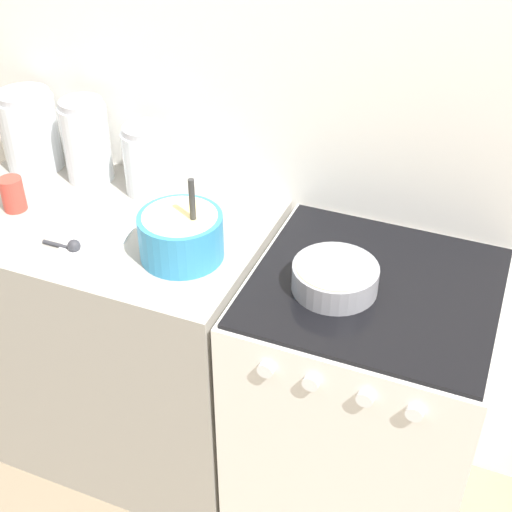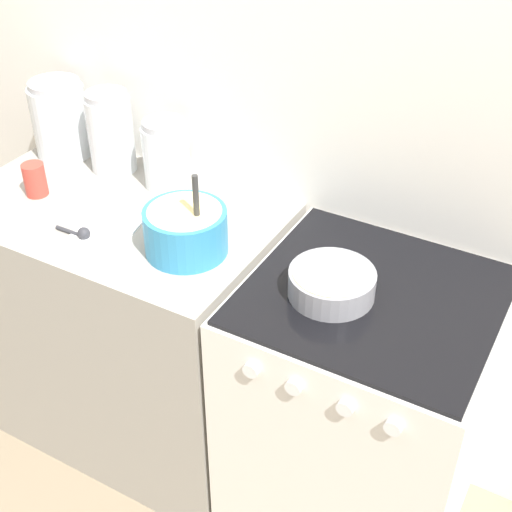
% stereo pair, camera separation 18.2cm
% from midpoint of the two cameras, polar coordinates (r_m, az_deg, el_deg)
% --- Properties ---
extents(wall_back, '(4.92, 0.05, 2.40)m').
position_cam_midpoint_polar(wall_back, '(2.03, 7.36, 11.43)').
color(wall_back, white).
rests_on(wall_back, ground_plane).
extents(countertop_cabinet, '(0.96, 0.61, 0.91)m').
position_cam_midpoint_polar(countertop_cabinet, '(2.40, -7.85, -5.54)').
color(countertop_cabinet, '#9E998E').
rests_on(countertop_cabinet, ground_plane).
extents(stove, '(0.64, 0.62, 0.91)m').
position_cam_midpoint_polar(stove, '(2.13, 10.71, -12.66)').
color(stove, white).
rests_on(stove, ground_plane).
extents(mixing_bowl, '(0.22, 0.22, 0.24)m').
position_cam_midpoint_polar(mixing_bowl, '(1.89, -2.92, 2.13)').
color(mixing_bowl, '#338CBF').
rests_on(mixing_bowl, countertop_cabinet).
extents(baking_pan, '(0.22, 0.22, 0.07)m').
position_cam_midpoint_polar(baking_pan, '(1.77, 9.03, -2.23)').
color(baking_pan, gray).
rests_on(baking_pan, stove).
extents(storage_jar_left, '(0.18, 0.18, 0.25)m').
position_cam_midpoint_polar(storage_jar_left, '(2.42, -13.28, 10.20)').
color(storage_jar_left, silver).
rests_on(storage_jar_left, countertop_cabinet).
extents(storage_jar_middle, '(0.14, 0.14, 0.26)m').
position_cam_midpoint_polar(storage_jar_middle, '(2.29, -9.27, 9.30)').
color(storage_jar_middle, silver).
rests_on(storage_jar_middle, countertop_cabinet).
extents(storage_jar_right, '(0.14, 0.14, 0.21)m').
position_cam_midpoint_polar(storage_jar_right, '(2.19, -4.82, 7.72)').
color(storage_jar_right, silver).
rests_on(storage_jar_right, countertop_cabinet).
extents(tin_can, '(0.07, 0.07, 0.10)m').
position_cam_midpoint_polar(tin_can, '(2.22, -15.06, 5.86)').
color(tin_can, '#CC3F33').
rests_on(tin_can, countertop_cabinet).
extents(recipe_page, '(0.20, 0.27, 0.01)m').
position_cam_midpoint_polar(recipe_page, '(2.01, -9.77, 1.61)').
color(recipe_page, white).
rests_on(recipe_page, countertop_cabinet).
extents(measuring_spoon, '(0.12, 0.04, 0.04)m').
position_cam_midpoint_polar(measuring_spoon, '(2.01, -11.36, 1.73)').
color(measuring_spoon, '#333338').
rests_on(measuring_spoon, countertop_cabinet).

